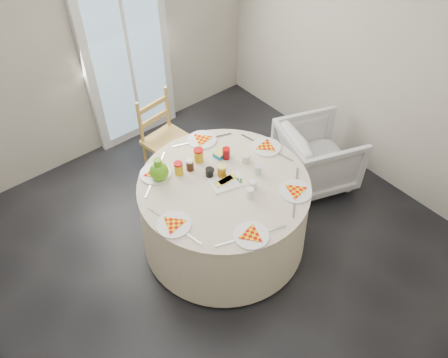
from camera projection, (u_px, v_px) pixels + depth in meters
floor at (214, 249)px, 4.08m from camera, size 4.00×4.00×0.00m
wall_back at (85, 41)px, 4.26m from camera, size 4.00×0.02×2.60m
wall_right at (379, 54)px, 4.07m from camera, size 0.02×4.00×2.60m
glass_door at (127, 53)px, 4.59m from camera, size 1.00×0.08×2.10m
table at (224, 213)px, 3.90m from camera, size 1.49×1.49×0.76m
wooden_chair at (168, 140)px, 4.48m from camera, size 0.48×0.46×0.95m
armchair at (318, 152)px, 4.47m from camera, size 0.89×0.91×0.74m
place_settings at (224, 182)px, 3.62m from camera, size 1.86×1.86×0.03m
jar_cluster at (202, 160)px, 3.73m from camera, size 0.50×0.26×0.15m
butter_tub at (221, 153)px, 3.86m from camera, size 0.14×0.10×0.05m
green_pitcher at (159, 168)px, 3.59m from camera, size 0.18×0.18×0.21m
cheese_platter at (227, 181)px, 3.62m from camera, size 0.33×0.26×0.04m
mugs_glasses at (235, 169)px, 3.67m from camera, size 0.60×0.60×0.09m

